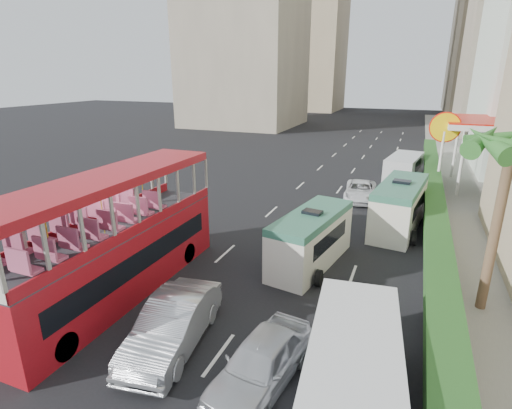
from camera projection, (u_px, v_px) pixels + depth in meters
The scene contains 16 objects.
ground_plane at pixel (253, 323), 14.64m from camera, with size 200.00×200.00×0.00m, color black.
double_decker_bus at pixel (115, 236), 15.97m from camera, with size 2.50×11.00×5.06m, color #A6111A.
car_silver_lane_a at pixel (174, 345), 13.47m from camera, with size 1.75×5.01×1.65m, color #B7B9BE.
car_silver_lane_b at pixel (261, 383), 11.82m from camera, with size 1.77×4.40×1.50m, color #B7B9BE.
van_asset at pixel (360, 199), 29.11m from camera, with size 2.15×4.66×1.29m, color silver.
minibus_near at pixel (311, 239), 18.86m from camera, with size 1.93×5.78×2.56m, color silver.
minibus_far at pixel (399, 206), 23.11m from camera, with size 2.11×6.34×2.81m, color silver.
panel_van_near at pixel (353, 373), 10.62m from camera, with size 2.30×5.74×2.30m, color silver.
panel_van_far at pixel (403, 169), 33.56m from camera, with size 2.22×5.54×2.22m, color silver.
sidewalk at pixel (465, 182), 33.48m from camera, with size 6.00×120.00×0.18m, color #99968C.
kerb_wall at pixel (432, 211), 24.58m from camera, with size 0.30×44.00×1.00m, color silver.
hedge at pixel (434, 198), 24.32m from camera, with size 1.10×44.00×0.70m, color #2D6626.
palm_tree at pixel (495, 230), 14.36m from camera, with size 0.36×0.36×6.40m, color brown.
shell_station at pixel (487, 156), 30.53m from camera, with size 6.50×8.00×5.50m, color silver.
tower_far_b at pixel (486, 23), 94.10m from camera, with size 14.00×14.00×40.00m, color tan.
tower_left_b at pixel (311, 10), 94.60m from camera, with size 16.00×16.00×46.00m, color tan.
Camera 1 is at (4.76, -11.61, 8.73)m, focal length 28.00 mm.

